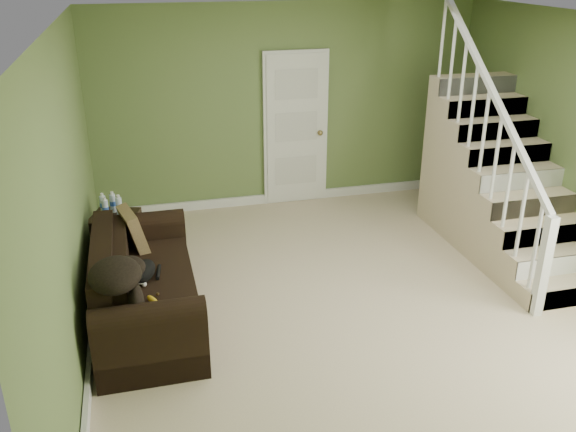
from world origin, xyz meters
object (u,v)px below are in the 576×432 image
sofa (142,290)px  banana (153,301)px  cat (144,272)px  side_table (117,237)px

sofa → banana: (0.09, -0.49, 0.16)m
cat → banana: bearing=-60.0°
side_table → cat: bearing=-78.7°
cat → banana: 0.42m
cat → sofa: bearing=135.0°
cat → banana: cat is taller
sofa → side_table: (-0.23, 1.24, -0.01)m
cat → banana: (0.06, -0.41, -0.06)m
side_table → cat: side_table is taller
sofa → banana: bearing=-79.4°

